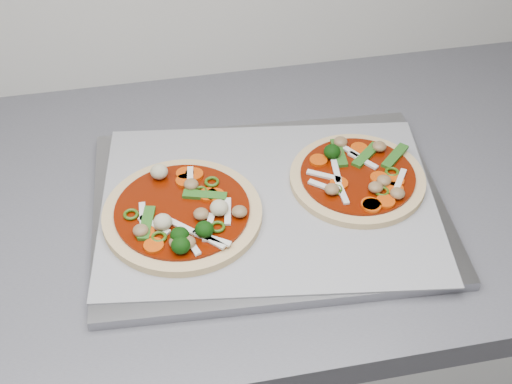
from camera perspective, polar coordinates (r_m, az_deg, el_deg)
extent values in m
cube|color=#5D5D64|center=(1.00, -8.06, -1.81)|extent=(3.60, 0.60, 0.04)
cube|color=gray|center=(0.96, 1.00, -1.12)|extent=(0.49, 0.37, 0.02)
cube|color=#939398|center=(0.96, 1.00, -0.75)|extent=(0.49, 0.38, 0.00)
cylinder|color=#D0B47D|center=(0.93, -5.90, -1.77)|extent=(0.23, 0.23, 0.01)
cylinder|color=#661100|center=(0.93, -5.93, -1.44)|extent=(0.19, 0.19, 0.00)
cylinder|color=#E84D00|center=(0.94, -3.29, -0.26)|extent=(0.03, 0.03, 0.00)
cylinder|color=#E84D00|center=(0.96, -5.71, 0.90)|extent=(0.03, 0.03, 0.00)
torus|color=#2D510F|center=(0.89, -7.77, -3.59)|extent=(0.03, 0.03, 0.00)
cylinder|color=#E84D00|center=(0.88, -8.19, -4.26)|extent=(0.03, 0.03, 0.00)
cube|color=white|center=(0.88, -3.79, -3.79)|extent=(0.04, 0.04, 0.00)
ellipsoid|color=black|center=(0.88, -6.13, -3.47)|extent=(0.02, 0.02, 0.02)
ellipsoid|color=olive|center=(0.88, -5.48, -4.02)|extent=(0.02, 0.02, 0.01)
torus|color=#2D510F|center=(0.96, -3.56, 0.83)|extent=(0.03, 0.03, 0.00)
cube|color=white|center=(0.96, -5.28, 1.04)|extent=(0.01, 0.05, 0.00)
cube|color=white|center=(0.88, -3.48, -3.77)|extent=(0.04, 0.03, 0.00)
ellipsoid|color=olive|center=(0.90, -9.21, -3.05)|extent=(0.02, 0.02, 0.01)
ellipsoid|color=olive|center=(0.91, -4.42, -1.76)|extent=(0.03, 0.03, 0.01)
cylinder|color=#E84D00|center=(0.97, -5.70, 1.47)|extent=(0.03, 0.03, 0.00)
cylinder|color=#E84D00|center=(0.94, -3.84, -0.23)|extent=(0.03, 0.03, 0.00)
cube|color=white|center=(0.88, -5.31, -4.00)|extent=(0.02, 0.05, 0.00)
cube|color=white|center=(0.92, -2.27, -1.56)|extent=(0.02, 0.05, 0.00)
ellipsoid|color=black|center=(0.87, -6.04, -4.26)|extent=(0.03, 0.03, 0.02)
cube|color=#2E6F1C|center=(0.94, -4.12, -0.27)|extent=(0.06, 0.03, 0.00)
ellipsoid|color=#B9B58E|center=(0.91, -2.96, -1.27)|extent=(0.03, 0.03, 0.02)
cube|color=white|center=(0.90, -3.80, -2.83)|extent=(0.02, 0.05, 0.00)
cylinder|color=#E84D00|center=(0.97, -4.97, 1.41)|extent=(0.03, 0.03, 0.00)
torus|color=#2D510F|center=(0.93, -9.97, -1.77)|extent=(0.02, 0.02, 0.00)
ellipsoid|color=olive|center=(0.95, -5.22, 0.62)|extent=(0.02, 0.02, 0.01)
cube|color=white|center=(0.91, -8.15, -2.64)|extent=(0.04, 0.04, 0.00)
torus|color=#2D510F|center=(0.90, -3.10, -2.80)|extent=(0.02, 0.02, 0.00)
ellipsoid|color=olive|center=(0.88, -6.35, -4.00)|extent=(0.03, 0.03, 0.01)
cylinder|color=#E84D00|center=(0.90, -8.89, -3.20)|extent=(0.04, 0.04, 0.00)
cube|color=white|center=(0.92, -9.06, -1.90)|extent=(0.01, 0.05, 0.00)
ellipsoid|color=#B9B58E|center=(0.97, -7.76, 1.62)|extent=(0.03, 0.03, 0.02)
cube|color=white|center=(0.90, -6.14, -2.67)|extent=(0.04, 0.04, 0.00)
ellipsoid|color=#B9B58E|center=(0.90, -7.47, -2.39)|extent=(0.03, 0.03, 0.02)
torus|color=#2D510F|center=(0.90, -9.03, -3.33)|extent=(0.02, 0.02, 0.00)
ellipsoid|color=black|center=(0.88, -4.15, -3.00)|extent=(0.03, 0.03, 0.02)
ellipsoid|color=olive|center=(0.91, -1.33, -1.58)|extent=(0.03, 0.03, 0.01)
cube|color=#2E6F1C|center=(0.91, -8.73, -2.47)|extent=(0.03, 0.06, 0.00)
torus|color=#2D510F|center=(0.95, -4.49, 0.05)|extent=(0.03, 0.03, 0.00)
cylinder|color=#D0B47D|center=(0.99, 8.10, 1.06)|extent=(0.24, 0.24, 0.01)
cylinder|color=#661100|center=(0.99, 8.14, 1.36)|extent=(0.20, 0.20, 0.00)
cube|color=white|center=(1.00, 8.55, 2.51)|extent=(0.03, 0.04, 0.00)
cube|color=white|center=(0.98, 11.43, 0.90)|extent=(0.03, 0.04, 0.00)
cylinder|color=#E84D00|center=(0.94, 9.13, -0.98)|extent=(0.04, 0.04, 0.00)
cube|color=#2E6F1C|center=(1.02, 11.06, 2.84)|extent=(0.05, 0.05, 0.00)
cylinder|color=#E84D00|center=(1.02, 8.26, 3.46)|extent=(0.03, 0.03, 0.00)
torus|color=#2D510F|center=(0.96, 10.04, 0.04)|extent=(0.02, 0.02, 0.00)
cube|color=white|center=(0.95, 6.86, 0.04)|extent=(0.01, 0.05, 0.00)
ellipsoid|color=olive|center=(0.95, 11.25, -0.10)|extent=(0.03, 0.03, 0.01)
ellipsoid|color=olive|center=(0.96, 9.55, 0.37)|extent=(0.03, 0.03, 0.01)
cylinder|color=#E84D00|center=(0.97, 10.99, 0.24)|extent=(0.03, 0.03, 0.00)
cylinder|color=#E84D00|center=(0.98, 11.06, 0.87)|extent=(0.03, 0.03, 0.00)
ellipsoid|color=black|center=(1.00, 6.11, 3.23)|extent=(0.02, 0.02, 0.02)
ellipsoid|color=olive|center=(0.95, 6.09, 0.22)|extent=(0.03, 0.03, 0.01)
cylinder|color=#E84D00|center=(0.95, 10.33, -0.74)|extent=(0.03, 0.03, 0.00)
cylinder|color=#E84D00|center=(1.00, 5.02, 2.53)|extent=(0.04, 0.04, 0.00)
ellipsoid|color=olive|center=(0.97, 10.20, 0.91)|extent=(0.02, 0.02, 0.01)
cylinder|color=#E84D00|center=(0.96, 6.65, 0.68)|extent=(0.03, 0.03, 0.00)
ellipsoid|color=olive|center=(1.01, 6.30, 3.16)|extent=(0.02, 0.02, 0.01)
torus|color=#2D510F|center=(0.99, 10.83, 1.57)|extent=(0.03, 0.03, 0.00)
cylinder|color=#E84D00|center=(0.98, 9.83, 1.10)|extent=(0.04, 0.04, 0.00)
cube|color=#2E6F1C|center=(1.01, 6.65, 3.14)|extent=(0.02, 0.06, 0.00)
ellipsoid|color=olive|center=(1.02, 9.84, 3.61)|extent=(0.02, 0.02, 0.01)
cube|color=white|center=(0.96, 5.55, 0.40)|extent=(0.04, 0.04, 0.00)
torus|color=#2D510F|center=(0.95, 6.39, 0.21)|extent=(0.02, 0.02, 0.00)
cylinder|color=#E84D00|center=(0.94, 9.26, -1.10)|extent=(0.04, 0.04, 0.00)
cube|color=white|center=(1.02, 7.17, 3.48)|extent=(0.03, 0.04, 0.00)
cube|color=white|center=(0.97, 5.45, 1.32)|extent=(0.05, 0.03, 0.00)
ellipsoid|color=olive|center=(1.02, 6.78, 4.01)|extent=(0.03, 0.03, 0.01)
cube|color=white|center=(0.98, 6.43, 1.66)|extent=(0.01, 0.05, 0.00)
cube|color=#2E6F1C|center=(1.01, 8.82, 2.94)|extent=(0.05, 0.05, 0.00)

